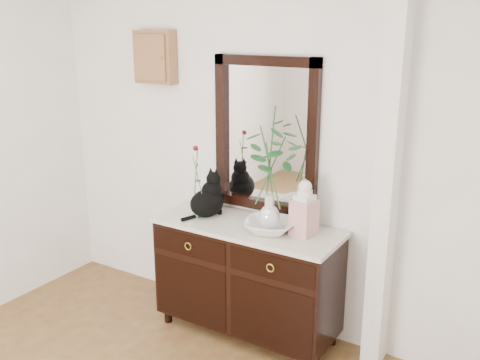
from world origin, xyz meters
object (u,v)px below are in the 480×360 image
Objects in this scene: cat at (207,194)px; sideboard at (247,274)px; lotus_bowl at (269,226)px; ginger_jar at (304,207)px.

sideboard is at bearing 17.35° from cat.
sideboard is 4.05× the size of cat.
sideboard is 0.46m from lotus_bowl.
lotus_bowl is 0.85× the size of ginger_jar.
lotus_bowl reaches higher than sideboard.
ginger_jar reaches higher than cat.
cat is 0.55m from lotus_bowl.
lotus_bowl is 0.28m from ginger_jar.
cat is 0.76m from ginger_jar.
sideboard is 3.42× the size of ginger_jar.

